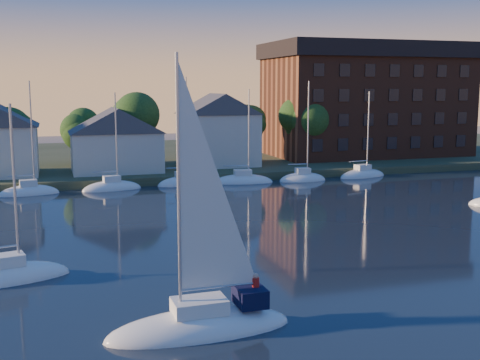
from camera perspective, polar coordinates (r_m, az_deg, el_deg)
name	(u,v)px	position (r m, az deg, el deg)	size (l,w,h in m)	color
shoreline_land	(143,161)	(97.12, -9.18, 1.81)	(160.00, 50.00, 2.00)	#354025
wooden_dock	(171,183)	(74.65, -6.58, -0.24)	(120.00, 3.00, 1.00)	brown
clubhouse_centre	(116,139)	(78.08, -11.68, 3.83)	(11.55, 8.40, 8.08)	silver
clubhouse_east	(218,129)	(82.57, -2.11, 4.87)	(10.50, 8.40, 9.80)	silver
condo_block	(366,99)	(97.90, 11.87, 7.53)	(31.00, 17.00, 17.40)	brown
tree_line	(169,119)	(85.03, -6.76, 5.73)	(93.40, 5.40, 8.90)	#3D2C1B
moored_fleet	(107,189)	(70.61, -12.49, -0.83)	(71.50, 2.40, 12.05)	white
hero_sailboat	(202,319)	(29.80, -3.58, -13.06)	(9.27, 3.13, 14.34)	white
drifting_sailboat_left	(7,280)	(39.68, -21.23, -8.79)	(7.98, 4.18, 11.83)	white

